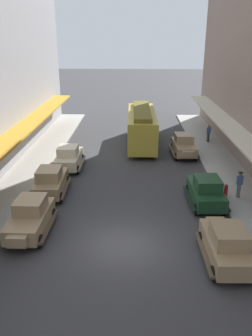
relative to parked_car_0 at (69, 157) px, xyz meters
name	(u,v)px	position (x,y,z in m)	size (l,w,h in m)	color
ground_plane	(123,245)	(4.55, -10.63, -0.94)	(200.00, 200.00, 0.00)	#38383A
parked_car_0	(69,157)	(0.00, 0.00, 0.00)	(2.16, 4.27, 1.84)	beige
parked_car_1	(206,190)	(9.44, -6.08, 0.00)	(2.25, 4.30, 1.84)	#193D23
parked_car_2	(184,145)	(9.34, 3.38, 0.00)	(2.27, 4.30, 1.84)	#997F5B
parked_car_3	(50,181)	(-0.35, -4.77, 0.00)	(2.24, 4.30, 1.84)	#997F5B
parked_car_4	(227,244)	(9.25, -11.89, 0.00)	(2.20, 4.28, 1.84)	#997F5B
parked_car_5	(30,216)	(-0.31, -9.54, 0.00)	(2.19, 4.28, 1.84)	#997F5B
streetcar	(142,125)	(5.75, 6.38, 0.96)	(2.57, 9.61, 3.46)	gold
fire_hydrant	(226,190)	(10.90, -5.18, -0.38)	(0.24, 0.24, 0.82)	#B21E19
pedestrian_1	(208,133)	(12.19, 7.10, 0.05)	(0.36, 0.24, 1.64)	#2D2D33
pedestrian_2	(239,184)	(11.67, -5.26, 0.07)	(0.36, 0.28, 1.67)	slate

